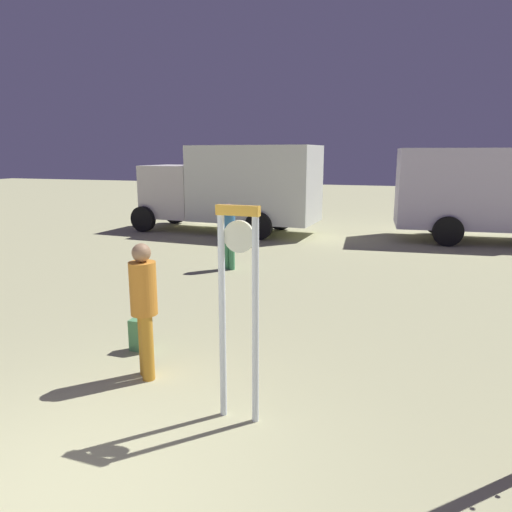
% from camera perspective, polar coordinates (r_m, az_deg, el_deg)
% --- Properties ---
extents(ground_plane, '(80.00, 80.00, 0.00)m').
position_cam_1_polar(ground_plane, '(4.60, -24.57, -25.71)').
color(ground_plane, tan).
extents(standing_clock, '(0.45, 0.11, 2.26)m').
position_cam_1_polar(standing_clock, '(4.80, -2.09, -4.81)').
color(standing_clock, white).
rests_on(standing_clock, ground_plane).
extents(person_near_clock, '(0.33, 0.33, 1.70)m').
position_cam_1_polar(person_near_clock, '(5.97, -13.27, -5.63)').
color(person_near_clock, '#C68526').
rests_on(person_near_clock, ground_plane).
extents(backpack, '(0.28, 0.19, 0.45)m').
position_cam_1_polar(backpack, '(7.03, -13.70, -9.23)').
color(backpack, '#4E8E57').
rests_on(backpack, ground_plane).
extents(person_distant, '(0.30, 0.30, 1.59)m').
position_cam_1_polar(person_distant, '(11.37, -3.26, 2.77)').
color(person_distant, '#489E62').
rests_on(person_distant, ground_plane).
extents(box_truck_near, '(6.55, 2.76, 3.00)m').
position_cam_1_polar(box_truck_near, '(16.79, -2.64, 8.33)').
color(box_truck_near, white).
rests_on(box_truck_near, ground_plane).
extents(box_truck_far, '(6.27, 2.91, 2.90)m').
position_cam_1_polar(box_truck_far, '(16.67, 26.29, 7.00)').
color(box_truck_far, silver).
rests_on(box_truck_far, ground_plane).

